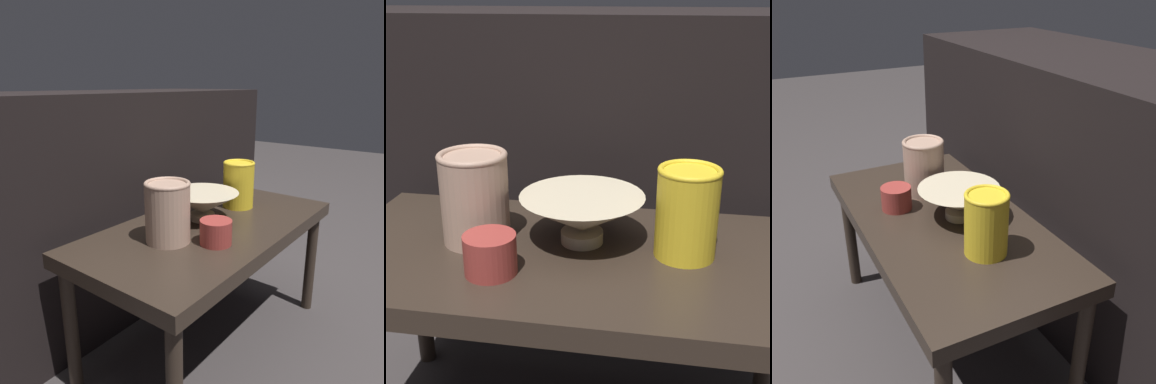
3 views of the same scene
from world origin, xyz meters
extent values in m
cube|color=#2D231C|center=(0.00, 0.00, 0.38)|extent=(0.83, 0.42, 0.04)
cylinder|color=#2D231C|center=(-0.38, 0.18, 0.18)|extent=(0.04, 0.04, 0.36)
cylinder|color=#2D231C|center=(0.38, 0.18, 0.18)|extent=(0.04, 0.04, 0.36)
cube|color=black|center=(0.00, 0.51, 0.39)|extent=(1.48, 0.50, 0.77)
cylinder|color=#C1B293|center=(0.01, 0.04, 0.42)|extent=(0.07, 0.07, 0.02)
cone|color=#C1B293|center=(0.01, 0.04, 0.46)|extent=(0.21, 0.21, 0.07)
cylinder|color=tan|center=(-0.17, 0.02, 0.48)|extent=(0.12, 0.12, 0.15)
torus|color=tan|center=(-0.17, 0.02, 0.56)|extent=(0.12, 0.12, 0.01)
cylinder|color=gold|center=(0.19, 0.02, 0.48)|extent=(0.10, 0.10, 0.15)
torus|color=gold|center=(0.19, 0.02, 0.55)|extent=(0.10, 0.10, 0.01)
cylinder|color=maroon|center=(-0.11, -0.09, 0.44)|extent=(0.08, 0.08, 0.06)
camera|label=1|loc=(-0.85, -0.58, 0.80)|focal=35.00mm
camera|label=2|loc=(0.15, -0.79, 0.82)|focal=50.00mm
camera|label=3|loc=(0.95, -0.42, 1.00)|focal=42.00mm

